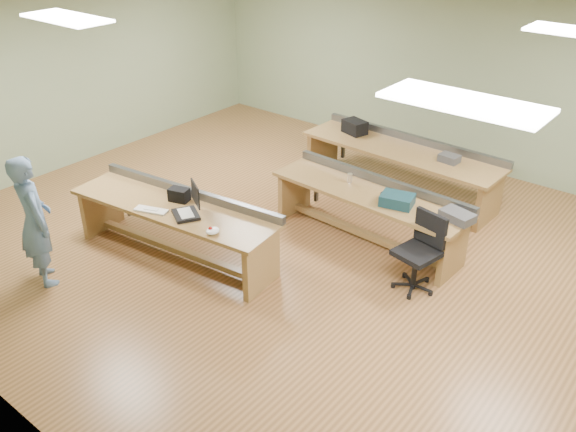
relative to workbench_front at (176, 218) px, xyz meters
The scene contains 22 objects.
floor 1.82m from the workbench_front, 42.51° to the left, with size 10.00×10.00×0.00m, color #956238.
ceiling 3.00m from the workbench_front, 42.51° to the left, with size 10.00×10.00×0.00m, color silver.
wall_back 5.41m from the workbench_front, 76.12° to the left, with size 10.00×0.04×3.00m, color gray.
wall_front 3.24m from the workbench_front, 65.68° to the right, with size 10.00×0.04×3.00m, color gray.
wall_left 4.01m from the workbench_front, 162.52° to the left, with size 0.04×8.00×3.00m, color gray.
fluor_panels 2.97m from the workbench_front, 42.51° to the left, with size 6.20×3.50×0.03m.
workbench_front is the anchor object (origin of this frame).
workbench_mid 2.58m from the workbench_front, 47.62° to the left, with size 2.83×0.87×0.86m.
workbench_back 3.74m from the workbench_front, 69.27° to the left, with size 3.26×0.97×0.86m.
person 1.69m from the workbench_front, 121.14° to the right, with size 0.61×0.40×1.67m, color slate.
laptop_base 0.41m from the workbench_front, 17.97° to the right, with size 0.36×0.29×0.04m, color black.
laptop_screen 0.62m from the workbench_front, ahead, with size 0.36×0.02×0.28m, color black.
keyboard 0.37m from the workbench_front, 108.95° to the right, with size 0.43×0.14×0.02m, color silver.
trackball_mouse 0.95m from the workbench_front, 12.83° to the right, with size 0.15×0.17×0.07m, color white.
camera_bag 0.31m from the workbench_front, 107.47° to the left, with size 0.25×0.16×0.17m, color black.
task_chair 3.12m from the workbench_front, 25.19° to the left, with size 0.62×0.62×0.97m.
parts_bin_teal 2.86m from the workbench_front, 38.92° to the left, with size 0.41×0.31×0.14m, color #13333D.
parts_bin_grey 3.55m from the workbench_front, 32.49° to the left, with size 0.40×0.25×0.11m, color #3A393C.
mug 2.72m from the workbench_front, 41.72° to the left, with size 0.13×0.13×0.10m, color #3A393C.
drinks_can 2.41m from the workbench_front, 55.16° to the left, with size 0.07×0.07×0.13m, color silver.
storage_box_back 3.62m from the workbench_front, 83.87° to the left, with size 0.38×0.27×0.22m, color black.
tray_back 4.08m from the workbench_front, 58.55° to the left, with size 0.28×0.21×0.11m, color #3A393C.
Camera 1 is at (4.18, -5.63, 4.37)m, focal length 38.00 mm.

